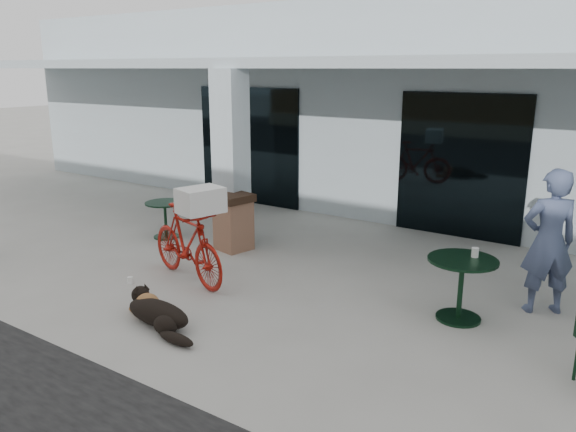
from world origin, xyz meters
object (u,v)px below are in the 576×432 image
Objects in this scene: person at (549,242)px; cafe_table_far at (460,289)px; trash_receptacle at (233,222)px; dog at (158,312)px; bicycle at (187,244)px; cafe_table_near at (166,220)px.

cafe_table_far is at bearing 12.08° from person.
person is 5.08m from trash_receptacle.
cafe_table_far reaches higher than dog.
bicycle reaches higher than cafe_table_near.
bicycle is 2.19× the size of cafe_table_far.
bicycle reaches higher than cafe_table_far.
person is at bearing -52.78° from bicycle.
bicycle is at bearing -12.90° from person.
person reaches higher than cafe_table_near.
dog is at bearing -67.97° from trash_receptacle.
person is 1.91× the size of trash_receptacle.
person is at bearing 46.08° from cafe_table_far.
trash_receptacle is (-0.39, 1.56, -0.07)m from bicycle.
bicycle is 1.61m from trash_receptacle.
trash_receptacle is at bearing 128.03° from dog.
dog is 3.87m from cafe_table_near.
bicycle is 5.01m from person.
cafe_table_near is (-1.92, 1.40, -0.23)m from bicycle.
cafe_table_far is 1.31m from person.
cafe_table_near is at bearing 150.53° from dog.
dog is at bearing -133.59° from bicycle.
bicycle is 2.61× the size of cafe_table_near.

